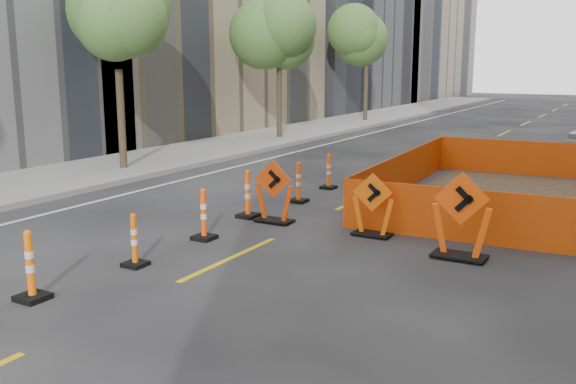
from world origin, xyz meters
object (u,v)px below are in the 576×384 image
Objects in this scene: channelizer_3 at (30,265)px; channelizer_4 at (134,240)px; channelizer_6 at (248,194)px; chevron_sign_right at (461,216)px; channelizer_7 at (299,182)px; chevron_sign_center at (373,205)px; channelizer_8 at (329,171)px; channelizer_5 at (204,214)px; chevron_sign_left at (274,191)px.

channelizer_3 reaches higher than channelizer_4.
chevron_sign_right reaches higher than channelizer_6.
chevron_sign_center is (2.88, -2.07, 0.14)m from channelizer_7.
chevron_sign_center is (3.01, -4.07, 0.17)m from channelizer_8.
channelizer_5 is (0.21, 4.00, -0.02)m from channelizer_3.
channelizer_4 is at bearing -141.37° from chevron_sign_center.
channelizer_5 is 5.02m from chevron_sign_right.
channelizer_7 is (0.19, 8.01, -0.02)m from channelizer_3.
chevron_sign_center reaches higher than channelizer_5.
chevron_sign_left is at bearing 75.22° from channelizer_5.
channelizer_4 is 4.01m from channelizer_6.
chevron_sign_center is (3.07, 5.94, 0.11)m from channelizer_3.
chevron_sign_left is 2.35m from chevron_sign_center.
chevron_sign_center is at bearing 34.09° from channelizer_5.
channelizer_4 is at bearing -88.92° from channelizer_8.
chevron_sign_right is (4.84, 3.29, 0.33)m from channelizer_4.
channelizer_6 is at bearing 90.37° from channelizer_3.
channelizer_6 is 1.13× the size of channelizer_8.
channelizer_3 is 7.32m from chevron_sign_right.
chevron_sign_left is at bearing -75.90° from channelizer_7.
chevron_sign_right is at bearing -33.51° from chevron_sign_center.
channelizer_3 reaches higher than channelizer_8.
chevron_sign_right is (4.86, -2.72, 0.28)m from channelizer_7.
chevron_sign_center reaches higher than channelizer_4.
channelizer_4 is at bearing -106.64° from chevron_sign_left.
chevron_sign_center reaches higher than channelizer_7.
channelizer_6 is at bearing 152.93° from chevron_sign_right.
channelizer_8 is (-0.13, 2.00, -0.03)m from channelizer_7.
channelizer_6 reaches higher than channelizer_7.
channelizer_7 is at bearing 94.82° from chevron_sign_left.
channelizer_3 is at bearing -89.63° from channelizer_6.
channelizer_3 is at bearing -90.34° from channelizer_8.
channelizer_7 is at bearing 90.18° from channelizer_4.
channelizer_7 is 3.55m from chevron_sign_center.
chevron_sign_left reaches higher than channelizer_5.
chevron_sign_left reaches higher than channelizer_4.
channelizer_6 reaches higher than channelizer_5.
channelizer_4 is 5.86m from chevron_sign_right.
channelizer_3 is 2.01m from channelizer_4.
channelizer_8 is 6.88m from chevron_sign_right.
chevron_sign_left is at bearing 152.66° from chevron_sign_right.
channelizer_8 is at bearing 91.08° from channelizer_4.
channelizer_5 is 1.06× the size of channelizer_8.
channelizer_6 is 2.02m from channelizer_7.
channelizer_3 is at bearing -152.75° from chevron_sign_right.
channelizer_7 is at bearing 90.27° from channelizer_5.
chevron_sign_center is at bearing 54.01° from channelizer_4.
channelizer_3 reaches higher than channelizer_7.
channelizer_5 is 0.94× the size of channelizer_6.
chevron_sign_right reaches higher than channelizer_3.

